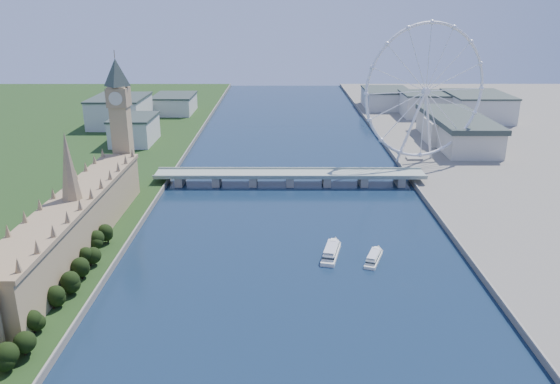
{
  "coord_description": "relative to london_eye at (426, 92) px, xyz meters",
  "views": [
    {
      "loc": [
        -6.8,
        -127.03,
        139.28
      ],
      "look_at": [
        -7.82,
        210.0,
        23.83
      ],
      "focal_mm": 35.0,
      "sensor_mm": 36.0,
      "label": 1
    }
  ],
  "objects": [
    {
      "name": "county_hall",
      "position": [
        55.02,
        74.92,
        -67.52
      ],
      "size": [
        54.0,
        144.0,
        35.0
      ],
      "primitive_type": null,
      "color": "beige",
      "rests_on": "ground"
    },
    {
      "name": "parliament_range",
      "position": [
        -247.98,
        -185.08,
        -49.04
      ],
      "size": [
        24.0,
        200.0,
        70.0
      ],
      "color": "tan",
      "rests_on": "ground"
    },
    {
      "name": "big_ben",
      "position": [
        -247.98,
        -77.08,
        -0.95
      ],
      "size": [
        20.02,
        20.02,
        110.0
      ],
      "color": "tan",
      "rests_on": "ground"
    },
    {
      "name": "tour_boat_far",
      "position": [
        -73.94,
        -198.4,
        -67.52
      ],
      "size": [
        15.46,
        27.0,
        5.78
      ],
      "primitive_type": null,
      "rotation": [
        0.0,
        0.0,
        -0.36
      ],
      "color": "silver",
      "rests_on": "ground"
    },
    {
      "name": "tree_row",
      "position": [
        -232.98,
        -281.08,
        -58.93
      ],
      "size": [
        8.67,
        216.67,
        19.83
      ],
      "color": "black",
      "rests_on": "ground"
    },
    {
      "name": "tour_boat_near",
      "position": [
        -97.8,
        -191.91,
        -67.52
      ],
      "size": [
        15.35,
        33.05,
        7.1
      ],
      "primitive_type": null,
      "rotation": [
        0.0,
        0.0,
        -0.23
      ],
      "color": "silver",
      "rests_on": "ground"
    },
    {
      "name": "city_skyline",
      "position": [
        -80.75,
        205.0,
        -50.56
      ],
      "size": [
        505.0,
        280.0,
        32.0
      ],
      "color": "beige",
      "rests_on": "ground"
    },
    {
      "name": "westminster_bridge",
      "position": [
        -119.98,
        -55.08,
        -60.89
      ],
      "size": [
        220.0,
        22.0,
        9.5
      ],
      "color": "gray",
      "rests_on": "ground"
    },
    {
      "name": "london_eye",
      "position": [
        0.0,
        0.0,
        0.0
      ],
      "size": [
        113.6,
        39.12,
        124.3
      ],
      "color": "silver",
      "rests_on": "ground"
    }
  ]
}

